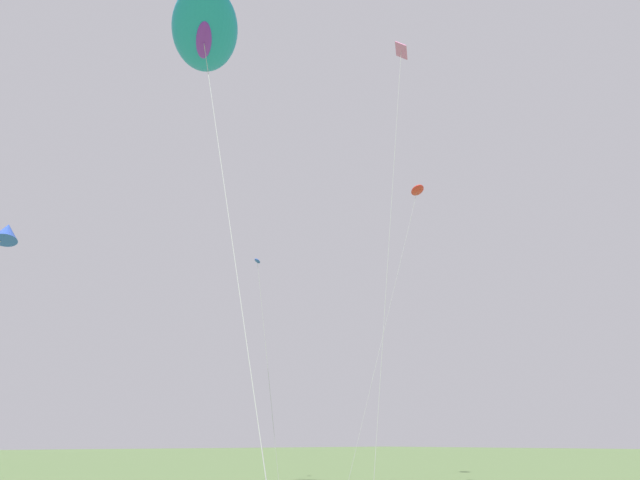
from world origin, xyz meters
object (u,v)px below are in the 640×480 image
small_kite_delta_white (399,85)px  small_kite_stunt_black (258,271)px  big_show_kite (205,27)px  small_kite_box_yellow (417,192)px  small_kite_diamond_red (6,233)px

small_kite_delta_white → small_kite_stunt_black: bearing=161.1°
big_show_kite → small_kite_box_yellow: size_ratio=1.12×
small_kite_diamond_red → small_kite_delta_white: bearing=-24.8°
small_kite_stunt_black → small_kite_diamond_red: size_ratio=1.32×
small_kite_delta_white → small_kite_box_yellow: bearing=107.5°
small_kite_box_yellow → small_kite_delta_white: 9.24m
small_kite_diamond_red → small_kite_box_yellow: bearing=0.7°
big_show_kite → small_kite_delta_white: bearing=-91.8°
small_kite_box_yellow → small_kite_diamond_red: small_kite_box_yellow is taller
small_kite_box_yellow → small_kite_delta_white: small_kite_delta_white is taller
small_kite_box_yellow → small_kite_diamond_red: bearing=-48.3°
small_kite_diamond_red → big_show_kite: bearing=-26.6°
small_kite_diamond_red → small_kite_delta_white: 15.38m
small_kite_box_yellow → small_kite_diamond_red: (-19.19, 0.91, -7.48)m
small_kite_diamond_red → small_kite_delta_white: small_kite_delta_white is taller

